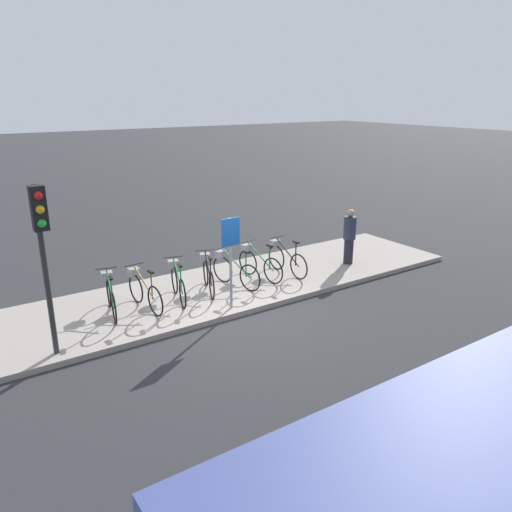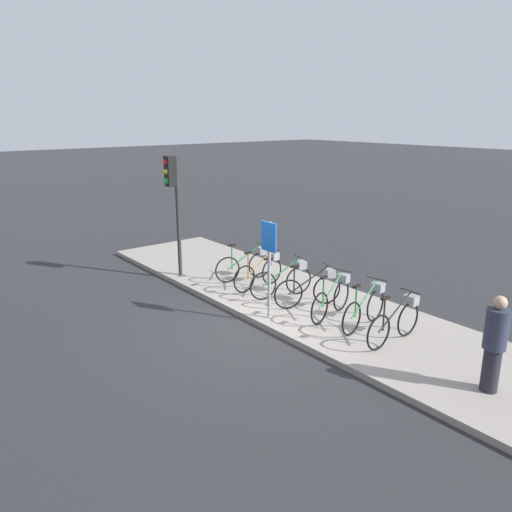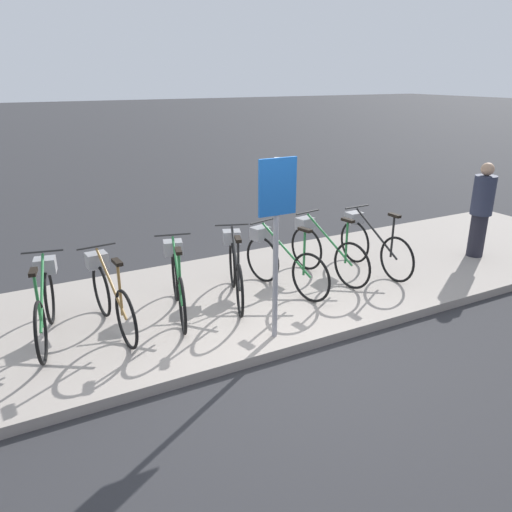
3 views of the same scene
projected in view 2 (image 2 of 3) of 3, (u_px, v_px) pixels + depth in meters
name	position (u px, v px, depth m)	size (l,w,h in m)	color
ground_plane	(257.00, 326.00, 10.29)	(120.00, 120.00, 0.00)	#2D2D30
sidewalk	(311.00, 307.00, 11.20)	(14.04, 3.07, 0.12)	#9E9389
parked_bicycle_0	(247.00, 263.00, 12.76)	(0.50, 1.57, 0.98)	black
parked_bicycle_1	(261.00, 270.00, 12.17)	(0.46, 1.60, 0.98)	black
parked_bicycle_2	(285.00, 279.00, 11.56)	(0.55, 1.56, 0.98)	black
parked_bicycle_3	(312.00, 287.00, 10.97)	(0.66, 1.52, 0.98)	black
parked_bicycle_4	(333.00, 296.00, 10.44)	(0.56, 1.56, 0.98)	black
parked_bicycle_5	(366.00, 306.00, 9.90)	(0.46, 1.58, 0.98)	black
parked_bicycle_6	(397.00, 320.00, 9.24)	(0.46, 1.60, 0.98)	black
pedestrian	(495.00, 342.00, 7.46)	(0.34, 0.34, 1.54)	#23232D
traffic_light	(173.00, 191.00, 12.57)	(0.24, 0.40, 3.12)	#2D2D2D
sign_post	(269.00, 254.00, 10.05)	(0.44, 0.07, 2.05)	#99999E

